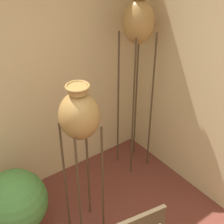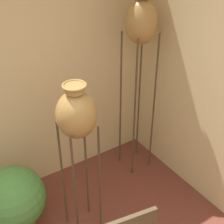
# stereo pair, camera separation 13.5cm
# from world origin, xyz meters

# --- Properties ---
(vase_stand_tall) EXTENTS (0.32, 0.32, 2.12)m
(vase_stand_tall) POSITION_xyz_m (1.77, 1.69, 1.76)
(vase_stand_tall) COLOR #473823
(vase_stand_tall) RESTS_ON ground_plane
(vase_stand_medium) EXTENTS (0.34, 0.34, 1.61)m
(vase_stand_medium) POSITION_xyz_m (0.77, 1.21, 1.31)
(vase_stand_medium) COLOR #473823
(vase_stand_medium) RESTS_ON ground_plane
(potted_plant) EXTENTS (0.62, 0.62, 0.73)m
(potted_plant) POSITION_xyz_m (0.21, 1.54, 0.40)
(potted_plant) COLOR #B26647
(potted_plant) RESTS_ON ground_plane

